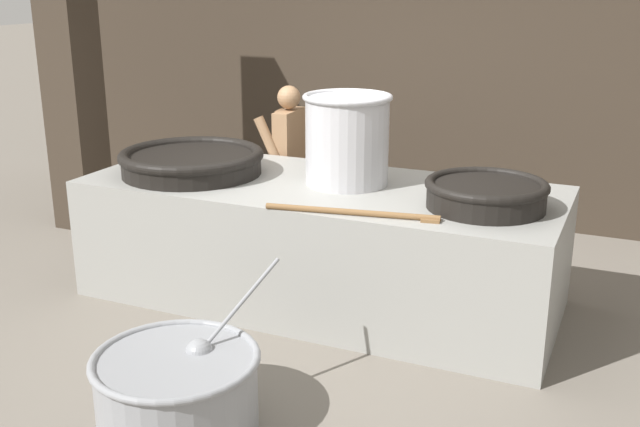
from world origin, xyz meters
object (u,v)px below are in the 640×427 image
Objects in this scene: prep_bowl_vegetables at (177,386)px; cook at (289,161)px; giant_wok_near at (192,161)px; stock_pot at (347,138)px; giant_wok_far at (486,193)px.

cook is at bearing 104.19° from prep_bowl_vegetables.
stock_pot is at bearing 10.14° from giant_wok_near.
stock_pot is 0.45× the size of cook.
giant_wok_far is 1.13m from stock_pot.
giant_wok_far is 2.34m from prep_bowl_vegetables.
giant_wok_near is 0.76× the size of cook.
cook is at bearing 75.21° from giant_wok_near.
cook is at bearing 135.81° from stock_pot.
giant_wok_near and giant_wok_far have the same top height.
prep_bowl_vegetables is (0.74, -2.92, -0.57)m from cook.
prep_bowl_vegetables is at bearing -125.24° from giant_wok_far.
giant_wok_far is 0.55× the size of cook.
giant_wok_near is 1.69× the size of stock_pot.
stock_pot reaches higher than prep_bowl_vegetables.
cook is (-0.93, 0.90, -0.46)m from stock_pot.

